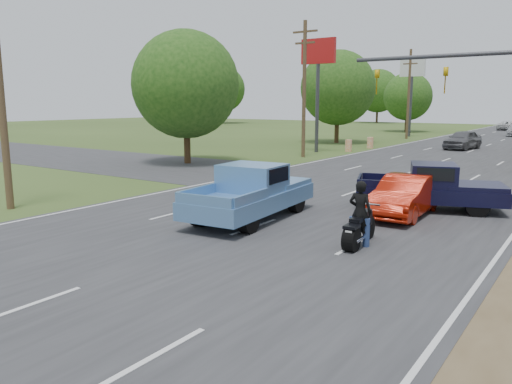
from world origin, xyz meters
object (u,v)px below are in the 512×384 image
Objects in this scene: rider at (360,215)px; distant_car_white at (507,126)px; red_convertible at (405,196)px; blue_pickup at (253,191)px; distant_car_grey at (463,140)px; navy_pickup at (433,187)px; motorcycle at (359,230)px.

rider reaches higher than distant_car_white.
blue_pickup is (-4.31, -3.46, 0.25)m from red_convertible.
distant_car_white is at bearing -88.15° from rider.
red_convertible is 29.45m from distant_car_grey.
rider is at bearing -22.52° from navy_pickup.
red_convertible is at bearing 33.54° from blue_pickup.
red_convertible is 4.67m from motorcycle.
blue_pickup reaches higher than rider.
blue_pickup reaches higher than motorcycle.
distant_car_white is at bearing 91.85° from motorcycle.
distant_car_white is at bearing 101.34° from distant_car_grey.
rider is (-0.00, 0.06, 0.40)m from motorcycle.
distant_car_grey is (-5.09, 27.45, -0.06)m from navy_pickup.
navy_pickup is (0.30, 6.31, 0.40)m from motorcycle.
navy_pickup reaches higher than distant_car_grey.
distant_car_white is (-6.50, 66.19, -0.06)m from red_convertible.
rider is 0.37× the size of distant_car_white.
blue_pickup is 1.22× the size of distant_car_grey.
navy_pickup is 1.19× the size of distant_car_white.
distant_car_white is at bearing 86.54° from blue_pickup.
distant_car_white is (-1.94, 37.09, -0.17)m from distant_car_grey.
navy_pickup is 27.92m from distant_car_grey.
blue_pickup is at bearing -63.20° from navy_pickup.
rider is at bearing 97.06° from distant_car_white.
blue_pickup reaches higher than navy_pickup.
navy_pickup is at bearing 70.35° from red_convertible.
motorcycle is at bearing 90.00° from rider.
distant_car_grey is at bearing 94.62° from distant_car_white.
red_convertible is 1.99× the size of motorcycle.
navy_pickup is at bearing 97.85° from distant_car_white.
distant_car_grey is (-4.80, 33.75, 0.34)m from motorcycle.
rider reaches higher than navy_pickup.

